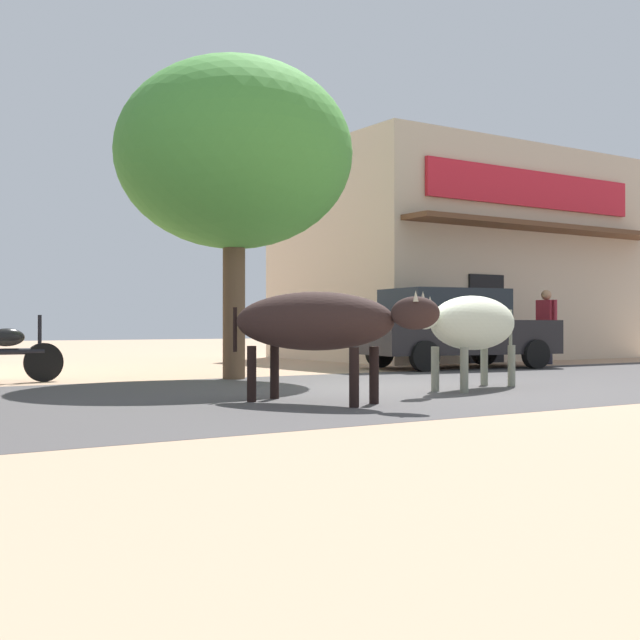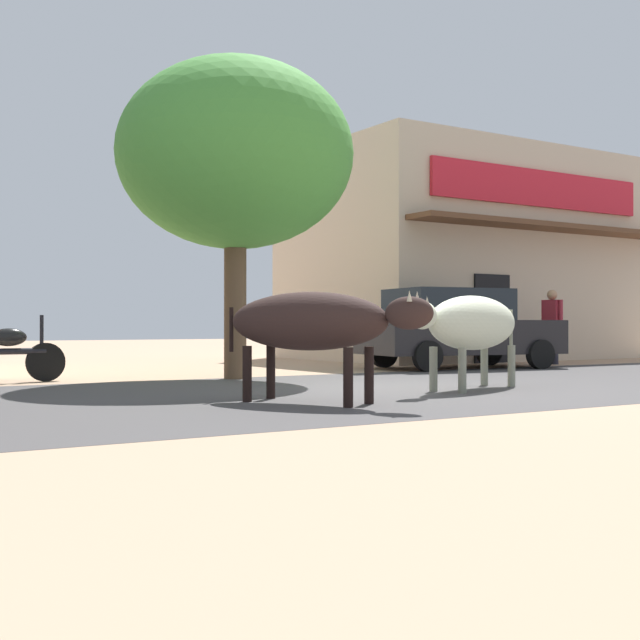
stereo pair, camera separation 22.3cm
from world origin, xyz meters
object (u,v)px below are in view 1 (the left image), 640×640
(parked_motorcycle, at_px, (5,353))
(pedestrian_by_shop, at_px, (546,320))
(roadside_tree, at_px, (234,155))
(cow_far_dark, at_px, (473,324))
(cow_near_brown, at_px, (317,322))
(parked_hatchback_car, at_px, (453,328))

(parked_motorcycle, height_order, pedestrian_by_shop, pedestrian_by_shop)
(roadside_tree, bearing_deg, cow_far_dark, -65.59)
(cow_far_dark, bearing_deg, cow_near_brown, -168.78)
(cow_near_brown, bearing_deg, cow_far_dark, 11.22)
(roadside_tree, relative_size, parked_motorcycle, 2.86)
(roadside_tree, distance_m, cow_near_brown, 5.40)
(parked_motorcycle, relative_size, pedestrian_by_shop, 1.09)
(pedestrian_by_shop, bearing_deg, cow_far_dark, -145.08)
(roadside_tree, height_order, cow_near_brown, roadside_tree)
(roadside_tree, height_order, cow_far_dark, roadside_tree)
(parked_motorcycle, relative_size, cow_far_dark, 0.66)
(parked_hatchback_car, bearing_deg, cow_near_brown, -142.64)
(roadside_tree, bearing_deg, cow_near_brown, -105.45)
(parked_hatchback_car, relative_size, pedestrian_by_shop, 2.53)
(roadside_tree, xyz_separation_m, parked_hatchback_car, (5.43, 0.64, -2.89))
(parked_hatchback_car, height_order, cow_far_dark, parked_hatchback_car)
(parked_hatchback_car, xyz_separation_m, pedestrian_by_shop, (3.04, 0.20, 0.16))
(parked_motorcycle, height_order, cow_near_brown, cow_near_brown)
(parked_hatchback_car, relative_size, cow_near_brown, 1.70)
(parked_motorcycle, bearing_deg, parked_hatchback_car, -2.12)
(cow_near_brown, height_order, pedestrian_by_shop, pedestrian_by_shop)
(parked_hatchback_car, height_order, pedestrian_by_shop, pedestrian_by_shop)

